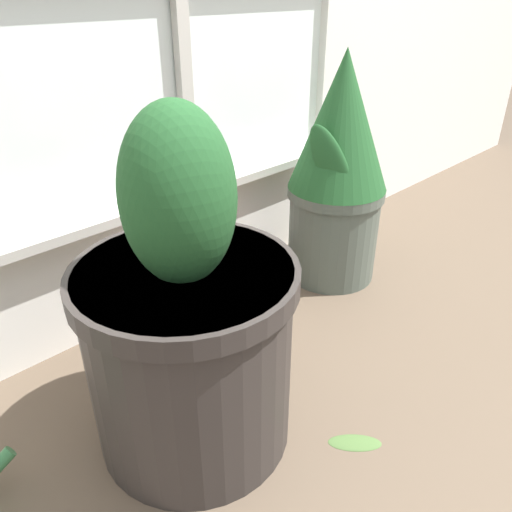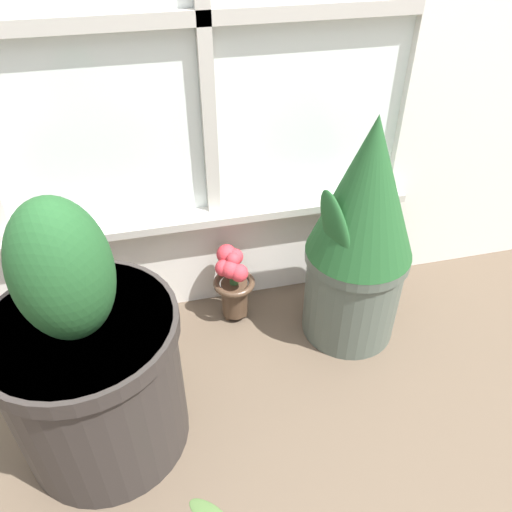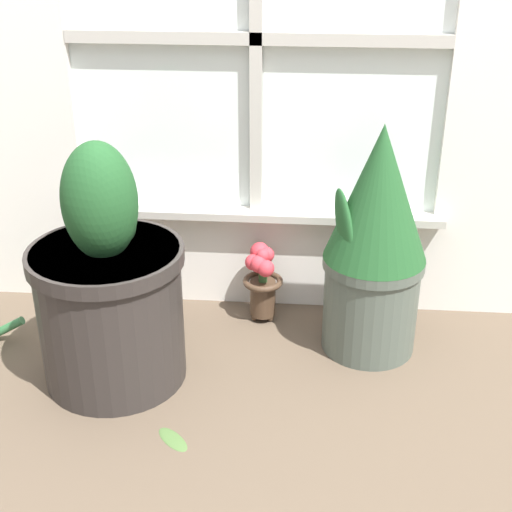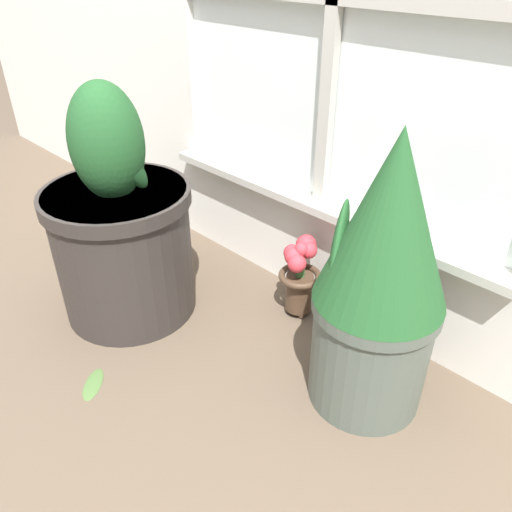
% 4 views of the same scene
% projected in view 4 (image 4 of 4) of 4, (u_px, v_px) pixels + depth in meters
% --- Properties ---
extents(ground_plane, '(10.00, 10.00, 0.00)m').
position_uv_depth(ground_plane, '(133.00, 412.00, 1.20)').
color(ground_plane, brown).
extents(potted_plant_left, '(0.41, 0.41, 0.68)m').
position_uv_depth(potted_plant_left, '(122.00, 232.00, 1.41)').
color(potted_plant_left, '#2D2826').
rests_on(potted_plant_left, ground_plane).
extents(potted_plant_right, '(0.29, 0.29, 0.68)m').
position_uv_depth(potted_plant_right, '(380.00, 278.00, 1.07)').
color(potted_plant_right, '#4C564C').
rests_on(potted_plant_right, ground_plane).
extents(flower_vase, '(0.13, 0.13, 0.25)m').
position_uv_depth(flower_vase, '(300.00, 273.00, 1.45)').
color(flower_vase, '#473323').
rests_on(flower_vase, ground_plane).
extents(watering_can, '(0.25, 0.14, 0.19)m').
position_uv_depth(watering_can, '(90.00, 221.00, 1.89)').
color(watering_can, '#336B3D').
rests_on(watering_can, ground_plane).
extents(fallen_leaf, '(0.11, 0.11, 0.01)m').
position_uv_depth(fallen_leaf, '(93.00, 383.00, 1.27)').
color(fallen_leaf, '#476633').
rests_on(fallen_leaf, ground_plane).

